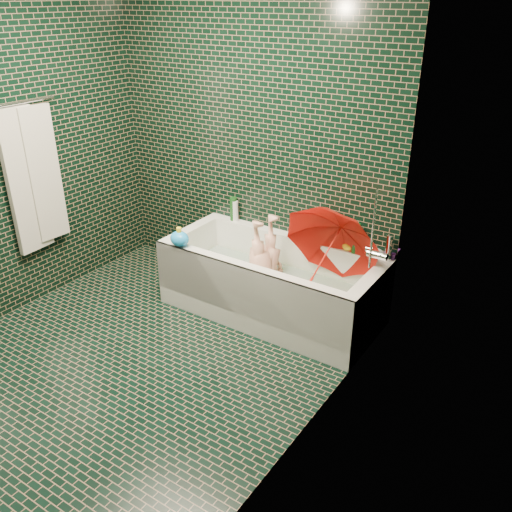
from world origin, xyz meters
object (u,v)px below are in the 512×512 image
Objects in this scene: bathtub at (271,290)px; bath_toy at (180,238)px; rubber_duck at (348,246)px; child at (265,275)px; umbrella at (325,255)px.

bathtub is 0.82m from bath_toy.
rubber_duck is 1.29m from bath_toy.
bath_toy reaches higher than child.
rubber_duck is (0.56, 0.30, 0.28)m from child.
child is 1.33× the size of umbrella.
child is (-0.07, 0.03, 0.10)m from bathtub.
bathtub is at bearing 30.96° from bath_toy.
umbrella is 0.31m from rubber_duck.
umbrella is (0.51, -0.01, 0.32)m from child.
bath_toy is (-0.57, -0.35, 0.31)m from child.
child is 5.75× the size of bath_toy.
umbrella is 1.13m from bath_toy.
rubber_duck is at bearing 132.75° from child.
bath_toy is at bearing -153.13° from bathtub.
bathtub is 0.61m from umbrella.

